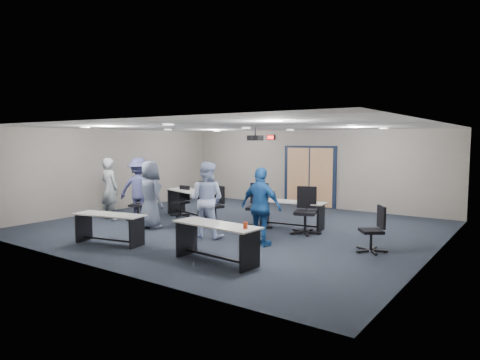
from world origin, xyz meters
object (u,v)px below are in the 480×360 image
Objects in this scene: chair_back_a at (181,201)px; person_lightblue at (206,200)px; person_gray at (110,189)px; person_plaid at (150,195)px; table_front_left at (109,223)px; table_back_right at (292,210)px; chair_loose_right at (371,229)px; table_back_left at (191,199)px; chair_loose_left at (138,204)px; chair_back_b at (213,205)px; person_navy at (261,207)px; table_front_right at (217,236)px; chair_back_c at (257,206)px; chair_back_d at (305,211)px; person_back at (139,189)px.

person_lightblue is at bearing -36.24° from chair_back_a.
person_gray is 1.02× the size of person_plaid.
table_front_left is 3.14m from person_gray.
table_back_right is 1.89× the size of chair_loose_right.
table_back_right is (3.32, 0.29, -0.05)m from table_back_left.
chair_back_a is at bearing -149.38° from table_back_left.
table_back_right reaches higher than chair_loose_left.
chair_loose_left is (-2.09, -0.92, -0.04)m from chair_back_b.
person_navy is (2.90, 1.82, 0.41)m from table_front_left.
chair_loose_right reaches higher than table_front_right.
table_front_right is at bearing 91.99° from person_navy.
person_plaid is (-2.34, -1.62, 0.31)m from chair_back_c.
table_back_left is 2.00× the size of chair_back_b.
person_lightblue is (-1.52, 1.53, 0.40)m from table_front_right.
table_back_right is 1.01× the size of person_gray.
chair_back_b reaches higher than chair_loose_right.
chair_back_d is 4.09m from person_plaid.
person_plaid is (0.58, -1.78, 0.43)m from chair_back_a.
chair_back_a is 0.80× the size of chair_back_d.
person_navy is (3.46, 0.06, -0.03)m from person_plaid.
person_navy is at bearing -74.15° from chair_back_c.
chair_back_c reaches higher than chair_back_d.
person_back is at bearing 113.50° from table_front_left.
person_back is at bearing 99.09° from chair_loose_left.
table_front_left is 1.50× the size of chair_back_d.
table_back_left is at bearing 89.69° from table_front_left.
person_navy reaches higher than table_front_right.
chair_back_d is at bearing -43.66° from table_back_right.
person_gray reaches higher than chair_back_b.
chair_back_b is 4.70m from chair_loose_right.
chair_loose_left reaches higher than table_back_left.
chair_back_a is at bearing 160.36° from chair_back_d.
person_lightblue is (-3.70, -0.91, 0.43)m from chair_loose_right.
person_plaid is (1.13, -0.55, 0.41)m from chair_loose_left.
table_back_right reaches higher than table_front_left.
table_front_right is 1.91× the size of chair_loose_right.
chair_loose_right is (1.92, -0.77, -0.10)m from chair_back_d.
person_plaid is at bearing -99.92° from chair_back_b.
chair_loose_left is (-4.58, 2.06, -0.02)m from table_front_right.
chair_loose_left is at bearing -12.20° from person_plaid.
table_back_right is 1.57× the size of chair_back_d.
table_back_right is (-0.37, 3.66, -0.01)m from table_front_right.
chair_back_c is at bearing -159.39° from person_gray.
chair_loose_right is at bearing -22.79° from chair_loose_left.
table_back_left is 1.77× the size of chair_back_c.
table_front_right is 2.20m from person_lightblue.
chair_back_c is 1.01× the size of chair_back_d.
person_back is at bearing -138.33° from person_gray.
table_back_left is at bearing 176.94° from table_back_right.
chair_loose_left is (-1.69, 2.31, 0.03)m from table_front_left.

